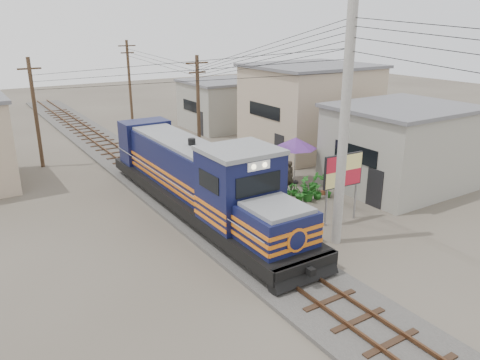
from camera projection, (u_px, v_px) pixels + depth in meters
ground at (263, 258)px, 18.86m from camera, size 120.00×120.00×0.00m
ballast at (163, 186)px, 26.82m from camera, size 3.60×70.00×0.16m
track at (163, 183)px, 26.77m from camera, size 1.15×70.00×0.12m
locomotive at (199, 180)px, 22.67m from camera, size 3.01×16.39×4.06m
utility_pole_main at (344, 129)px, 18.63m from camera, size 0.40×0.40×10.00m
wooden_pole_mid at (198, 106)px, 31.15m from camera, size 1.60×0.24×7.00m
wooden_pole_far at (129, 81)px, 42.40m from camera, size 1.60×0.24×7.50m
wooden_pole_left at (35, 111)px, 29.52m from camera, size 1.60×0.24×7.00m
power_lines at (164, 53)px, 23.14m from camera, size 9.65×19.00×3.30m
shophouse_front at (400, 147)px, 26.34m from camera, size 7.35×6.30×4.70m
shophouse_mid at (310, 108)px, 33.79m from camera, size 8.40×7.35×6.20m
shophouse_back at (222, 104)px, 41.34m from camera, size 6.30×6.30×4.20m
billboard at (343, 172)px, 21.48m from camera, size 2.17×0.24×3.35m
market_umbrella at (296, 143)px, 26.87m from camera, size 2.73×2.73×2.75m
vendor at (288, 177)px, 25.69m from camera, size 0.71×0.48×1.88m
plant_nursery at (297, 189)px, 25.18m from camera, size 3.55×3.28×1.14m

